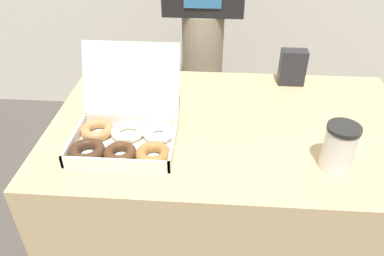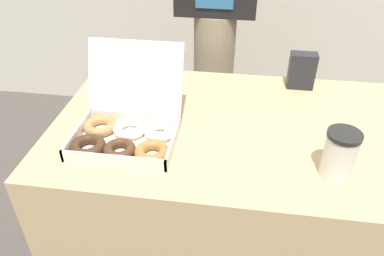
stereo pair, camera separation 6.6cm
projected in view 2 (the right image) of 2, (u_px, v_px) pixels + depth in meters
The scene contains 5 objects.
table at pixel (229, 202), 1.43m from camera, with size 1.20×0.74×0.72m.
donut_box at pixel (126, 130), 1.14m from camera, with size 0.33×0.33×0.26m.
coffee_cup at pixel (339, 154), 0.99m from camera, with size 0.09×0.09×0.14m.
napkin_holder at pixel (302, 71), 1.40m from camera, with size 0.10×0.05×0.14m.
person_customer at pixel (216, 1), 1.62m from camera, with size 0.35×0.21×1.66m.
Camera 2 is at (0.01, -1.02, 1.41)m, focal length 35.00 mm.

